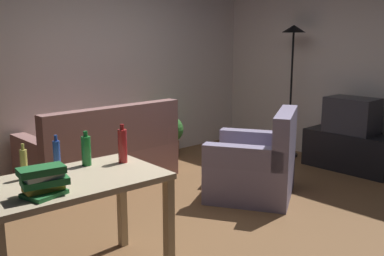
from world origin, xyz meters
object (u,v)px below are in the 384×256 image
at_px(bottle_green, 86,150).
at_px(desk, 72,195).
at_px(book_stack, 43,181).
at_px(armchair, 257,166).
at_px(bottle_red, 123,145).
at_px(torchiere_lamp, 293,55).
at_px(tv_stand, 349,151).
at_px(couch, 102,156).
at_px(bottle_squat, 24,164).
at_px(bottle_blue, 57,156).
at_px(tv, 352,115).
at_px(potted_plant, 171,134).

bearing_deg(bottle_green, desk, -139.33).
bearing_deg(bottle_green, book_stack, -142.97).
height_order(armchair, bottle_red, bottle_red).
relative_size(torchiere_lamp, desk, 1.47).
distance_m(tv_stand, desk, 3.89).
bearing_deg(torchiere_lamp, desk, -165.66).
bearing_deg(couch, bottle_squat, 45.71).
distance_m(bottle_blue, bottle_green, 0.22).
height_order(bottle_blue, bottle_green, bottle_blue).
distance_m(tv, book_stack, 4.14).
bearing_deg(tv, bottle_green, 88.04).
distance_m(couch, bottle_blue, 2.11).
bearing_deg(bottle_blue, potted_plant, 35.85).
distance_m(couch, bottle_squat, 2.27).
relative_size(torchiere_lamp, armchair, 1.51).
xyz_separation_m(tv_stand, desk, (-3.87, -0.08, 0.41)).
xyz_separation_m(torchiere_lamp, book_stack, (-4.13, -1.16, -0.56)).
relative_size(torchiere_lamp, bottle_squat, 7.73).
relative_size(couch, potted_plant, 2.98).
distance_m(potted_plant, bottle_red, 2.98).
bearing_deg(torchiere_lamp, tv, -89.78).
relative_size(tv, bottle_green, 2.40).
relative_size(tv, book_stack, 1.99).
relative_size(couch, tv_stand, 1.54).
relative_size(tv_stand, potted_plant, 1.93).
distance_m(couch, potted_plant, 1.33).
relative_size(potted_plant, book_stack, 1.89).
distance_m(bottle_blue, bottle_red, 0.47).
bearing_deg(bottle_blue, bottle_squat, -178.04).
relative_size(tv_stand, desk, 0.89).
relative_size(tv, bottle_blue, 2.36).
height_order(tv_stand, desk, desk).
relative_size(potted_plant, bottle_green, 2.28).
relative_size(bottle_squat, bottle_red, 0.82).
xyz_separation_m(tv, book_stack, (-4.13, -0.25, 0.15)).
height_order(bottle_squat, bottle_red, bottle_red).
bearing_deg(tv_stand, torchiere_lamp, 0.00).
height_order(desk, bottle_green, bottle_green).
xyz_separation_m(desk, book_stack, (-0.26, -0.17, 0.20)).
relative_size(tv_stand, torchiere_lamp, 0.61).
relative_size(potted_plant, bottle_red, 2.00).
height_order(couch, armchair, same).
distance_m(torchiere_lamp, bottle_red, 3.55).
xyz_separation_m(tv, armchair, (-1.59, 0.21, -0.38)).
bearing_deg(book_stack, bottle_green, 37.03).
bearing_deg(bottle_squat, armchair, 1.94).
bearing_deg(tv_stand, bottle_blue, 88.08).
bearing_deg(bottle_green, bottle_blue, 178.88).
xyz_separation_m(couch, tv_stand, (2.55, -1.69, -0.07)).
bearing_deg(bottle_green, tv, -1.96).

